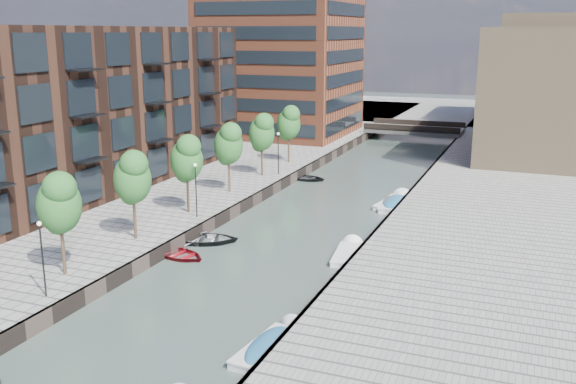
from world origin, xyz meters
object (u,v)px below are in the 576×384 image
Objects in this scene: bridge at (415,129)px; tree_3 at (187,157)px; motorboat_0 at (273,345)px; tree_2 at (132,176)px; motorboat_2 at (349,253)px; car at (492,143)px; tree_6 at (289,122)px; sloop_4 at (305,180)px; tree_1 at (59,201)px; sloop_3 at (204,242)px; tree_5 at (262,131)px; sloop_1 at (205,243)px; sloop_2 at (179,257)px; motorboat_4 at (395,202)px; tree_4 at (228,143)px; motorboat_3 at (397,203)px.

bridge is 2.18× the size of tree_3.
bridge is at bearing 94.93° from motorboat_0.
tree_2 is at bearing 146.70° from motorboat_0.
motorboat_2 is 1.09× the size of car.
sloop_4 is (3.10, -3.20, -5.31)m from tree_6.
tree_1 is at bearing -90.00° from tree_6.
tree_3 is at bearing 130.80° from motorboat_0.
tree_6 is 1.38× the size of sloop_3.
tree_5 is 7.00m from tree_6.
sloop_4 is at bearing 107.72° from motorboat_0.
motorboat_2 reaches higher than sloop_3.
car is at bearing 83.91° from motorboat_0.
tree_2 reaches higher than sloop_1.
tree_2 is at bearing -160.31° from motorboat_2.
tree_5 reaches higher than sloop_1.
tree_5 reaches higher than sloop_2.
sloop_4 is at bearing 80.12° from tree_3.
bridge is 54.81m from tree_2.
tree_6 is 40.02m from motorboat_0.
tree_5 is at bearing -9.35° from sloop_1.
motorboat_4 is at bearing -34.36° from tree_6.
motorboat_0 is at bearing -80.49° from car.
motorboat_0 is 14.02m from motorboat_2.
sloop_2 is at bearing 164.96° from sloop_3.
tree_4 reaches higher than motorboat_4.
tree_5 is 14.98m from motorboat_3.
tree_3 is 14.00m from tree_5.
car is (5.97, 25.24, 1.53)m from motorboat_4.
sloop_3 reaches higher than sloop_2.
tree_1 is at bearing -118.62° from motorboat_3.
tree_2 is at bearing -98.95° from bridge.
bridge is 36.05m from motorboat_3.
motorboat_2 is at bearing -83.23° from car.
sloop_4 is (3.10, 17.80, -5.31)m from tree_3.
tree_4 is at bearing 90.00° from tree_1.
tree_1 is at bearing -95.47° from car.
bridge is 41.08m from tree_4.
sloop_4 is at bearing -115.24° from car.
motorboat_3 is at bearing -115.96° from sloop_4.
motorboat_0 is at bearing -49.20° from tree_3.
bridge reaches higher than sloop_2.
tree_4 is (0.00, 14.00, 0.00)m from tree_2.
tree_2 reaches higher than motorboat_2.
motorboat_3 is (13.84, 18.37, -5.08)m from tree_2.
sloop_1 is 0.96× the size of motorboat_0.
car reaches higher than motorboat_4.
sloop_2 is at bearing -120.42° from motorboat_3.
sloop_1 is at bearing 46.42° from tree_2.
tree_2 is 23.68m from motorboat_4.
tree_6 reaches higher than sloop_4.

